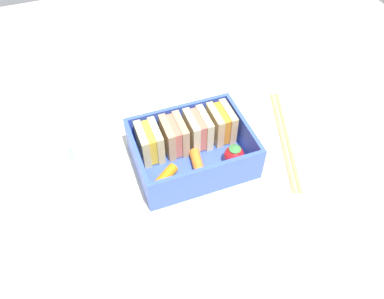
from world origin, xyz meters
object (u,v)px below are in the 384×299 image
(sandwich_center, at_px, (198,130))
(chopstick_pair, at_px, (285,137))
(strawberry_far_left, at_px, (234,155))
(drinking_glass, at_px, (56,162))
(sandwich_center_right, at_px, (221,123))
(carrot_stick_left, at_px, (166,176))
(carrot_stick_far_left, at_px, (196,165))
(sandwich_left, at_px, (150,143))
(sandwich_center_left, at_px, (174,136))

(sandwich_center, height_order, chopstick_pair, sandwich_center)
(strawberry_far_left, relative_size, drinking_glass, 0.50)
(strawberry_far_left, distance_m, chopstick_pair, 0.11)
(sandwich_center_right, bearing_deg, strawberry_far_left, -93.16)
(carrot_stick_left, xyz_separation_m, chopstick_pair, (0.21, 0.02, -0.02))
(sandwich_center, relative_size, strawberry_far_left, 1.45)
(carrot_stick_far_left, relative_size, strawberry_far_left, 1.45)
(sandwich_center, bearing_deg, carrot_stick_far_left, -114.08)
(chopstick_pair, bearing_deg, sandwich_center_right, 161.43)
(sandwich_left, bearing_deg, strawberry_far_left, -27.37)
(strawberry_far_left, bearing_deg, carrot_stick_left, 177.91)
(sandwich_center, distance_m, carrot_stick_left, 0.09)
(sandwich_left, relative_size, sandwich_center, 1.00)
(sandwich_center, xyz_separation_m, carrot_stick_far_left, (-0.02, -0.05, -0.02))
(carrot_stick_left, bearing_deg, sandwich_left, 97.27)
(sandwich_center_right, xyz_separation_m, chopstick_pair, (0.10, -0.03, -0.03))
(sandwich_center_right, relative_size, carrot_stick_left, 1.31)
(sandwich_center_left, relative_size, chopstick_pair, 0.25)
(carrot_stick_left, relative_size, chopstick_pair, 0.19)
(sandwich_center_left, height_order, chopstick_pair, sandwich_center_left)
(carrot_stick_left, bearing_deg, sandwich_center, 37.76)
(sandwich_center_right, distance_m, carrot_stick_far_left, 0.08)
(sandwich_left, distance_m, carrot_stick_far_left, 0.08)
(sandwich_center_right, bearing_deg, carrot_stick_far_left, -140.46)
(sandwich_center, xyz_separation_m, sandwich_center_right, (0.04, 0.00, 0.00))
(sandwich_center, height_order, drinking_glass, drinking_glass)
(sandwich_center_left, bearing_deg, strawberry_far_left, -38.23)
(sandwich_left, distance_m, sandwich_center_left, 0.04)
(sandwich_left, distance_m, chopstick_pair, 0.22)
(carrot_stick_far_left, bearing_deg, strawberry_far_left, -7.66)
(carrot_stick_far_left, xyz_separation_m, chopstick_pair, (0.16, 0.02, -0.02))
(sandwich_center_left, height_order, drinking_glass, drinking_glass)
(drinking_glass, bearing_deg, sandwich_center_right, -2.63)
(carrot_stick_far_left, distance_m, strawberry_far_left, 0.06)
(sandwich_left, xyz_separation_m, sandwich_center_right, (0.12, 0.00, 0.00))
(sandwich_center_left, distance_m, carrot_stick_left, 0.07)
(strawberry_far_left, bearing_deg, chopstick_pair, 13.05)
(sandwich_center_left, distance_m, chopstick_pair, 0.18)
(sandwich_left, distance_m, drinking_glass, 0.14)
(chopstick_pair, height_order, drinking_glass, drinking_glass)
(sandwich_left, relative_size, sandwich_center_right, 1.00)
(sandwich_center_right, height_order, chopstick_pair, sandwich_center_right)
(strawberry_far_left, xyz_separation_m, chopstick_pair, (0.10, 0.02, -0.02))
(sandwich_left, bearing_deg, chopstick_pair, -8.91)
(sandwich_left, bearing_deg, sandwich_center_right, 0.00)
(sandwich_center, xyz_separation_m, strawberry_far_left, (0.04, -0.06, -0.01))
(sandwich_center_right, xyz_separation_m, carrot_stick_left, (-0.11, -0.05, -0.02))
(carrot_stick_left, relative_size, drinking_glass, 0.56)
(sandwich_center_left, xyz_separation_m, sandwich_center, (0.04, 0.00, 0.00))
(strawberry_far_left, bearing_deg, sandwich_center_right, 86.84)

